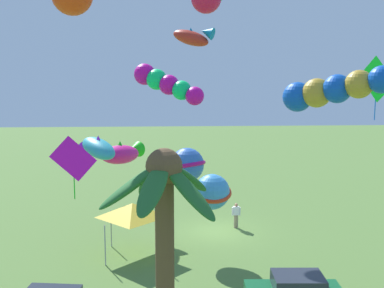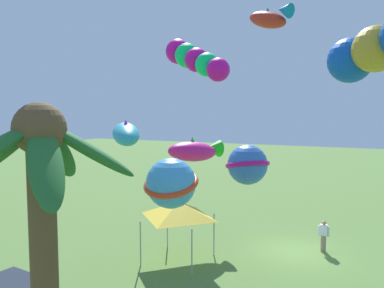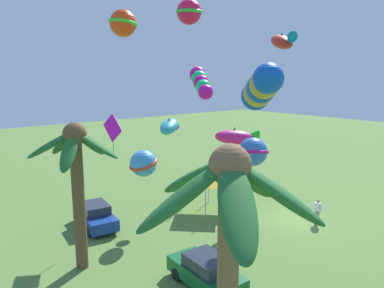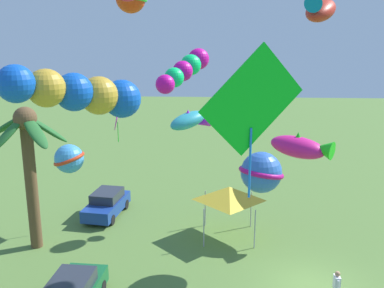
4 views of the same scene
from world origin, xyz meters
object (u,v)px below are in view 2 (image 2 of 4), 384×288
kite_fish_10 (195,151)px  kite_fish_0 (270,18)px  kite_ball_4 (247,165)px  kite_ball_5 (171,183)px  festival_tent (178,210)px  kite_tube_3 (194,59)px  kite_diamond_9 (49,134)px  palm_tree_0 (41,199)px  kite_fish_6 (126,134)px  spectator_0 (324,236)px

kite_fish_10 → kite_fish_0: bearing=174.0°
kite_ball_4 → kite_fish_10: bearing=-33.2°
kite_fish_0 → kite_ball_5: (-0.08, 10.67, -6.41)m
festival_tent → kite_tube_3: (-1.81, 2.21, 6.66)m
kite_fish_10 → kite_ball_4: bearing=146.8°
kite_fish_10 → kite_diamond_9: bearing=84.9°
kite_fish_0 → kite_ball_4: (0.44, 2.03, -7.06)m
palm_tree_0 → kite_fish_0: (-1.67, -13.32, 6.44)m
palm_tree_0 → kite_ball_5: (-1.76, -2.66, 0.03)m
kite_ball_4 → kite_fish_6: 5.80m
spectator_0 → kite_diamond_9: bearing=52.9°
festival_tent → kite_tube_3: kite_tube_3 is taller
kite_tube_3 → kite_ball_5: kite_tube_3 is taller
kite_tube_3 → kite_ball_4: size_ratio=1.10×
kite_diamond_9 → kite_fish_10: 10.20m
spectator_0 → kite_ball_4: size_ratio=0.55×
spectator_0 → kite_fish_6: kite_fish_6 is taller
spectator_0 → kite_diamond_9: kite_diamond_9 is taller
festival_tent → kite_fish_6: bearing=56.4°
kite_fish_0 → kite_fish_10: 8.03m
spectator_0 → festival_tent: size_ratio=0.56×
kite_diamond_9 → kite_tube_3: bearing=-131.1°
kite_fish_0 → spectator_0: bearing=-164.2°
kite_fish_0 → kite_diamond_9: bearing=62.0°
kite_ball_4 → kite_ball_5: 8.68m
kite_ball_5 → spectator_0: bearing=-103.1°
palm_tree_0 → kite_tube_3: (-0.09, -7.76, 3.89)m
kite_tube_3 → kite_ball_5: 6.61m
kite_tube_3 → kite_fish_10: bearing=-66.3°
kite_fish_6 → kite_ball_5: bearing=133.7°
spectator_0 → festival_tent: (6.15, 4.14, 1.65)m
kite_fish_10 → festival_tent: bearing=102.3°
festival_tent → kite_ball_4: bearing=-155.8°
palm_tree_0 → spectator_0: 15.43m
kite_tube_3 → kite_fish_0: bearing=-105.9°
kite_tube_3 → kite_ball_4: kite_tube_3 is taller
kite_ball_4 → kite_ball_5: size_ratio=1.93×
kite_fish_10 → kite_ball_5: bearing=111.2°
kite_fish_6 → kite_diamond_9: 4.11m
kite_fish_0 → kite_ball_4: size_ratio=0.94×
kite_fish_0 → kite_ball_5: size_ratio=1.82×
kite_ball_4 → kite_diamond_9: bearing=58.4°
kite_fish_6 → kite_tube_3: bearing=179.1°
festival_tent → kite_fish_0: 10.38m
palm_tree_0 → festival_tent: palm_tree_0 is taller
spectator_0 → kite_fish_6: 11.20m
kite_fish_6 → kite_fish_0: bearing=-131.2°
spectator_0 → kite_fish_6: bearing=39.7°
kite_fish_6 → festival_tent: bearing=-123.6°
festival_tent → kite_fish_0: (-3.40, -3.36, 9.22)m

